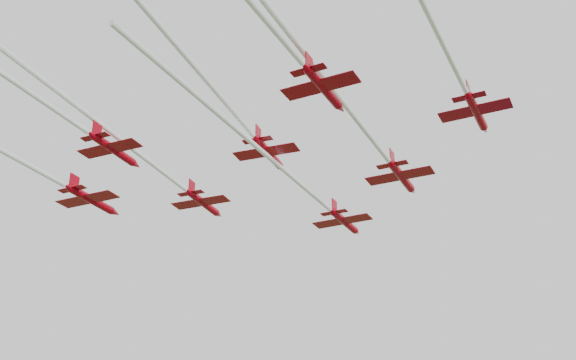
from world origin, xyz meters
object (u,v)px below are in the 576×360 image
Objects in this scene: jet_row3_left at (34,168)px; jet_row4_left at (22,87)px; jet_lead at (301,184)px; jet_row2_right at (358,122)px; jet_row3_mid at (209,84)px; jet_row3_right at (442,42)px; jet_row4_right at (279,35)px; jet_row2_left at (146,159)px.

jet_row4_left is (16.58, -12.17, -0.23)m from jet_row3_left.
jet_row2_right is at bearing -40.66° from jet_lead.
jet_row3_mid is 1.08× the size of jet_row4_left.
jet_row3_right is (30.28, -15.90, 1.18)m from jet_lead.
jet_row3_left is 1.16× the size of jet_row4_right.
jet_row2_left is 1.17× the size of jet_row3_left.
jet_row3_mid is at bearing -10.26° from jet_row3_left.
jet_row4_right is (14.37, -5.42, -3.29)m from jet_row3_mid.
jet_lead is at bearing 35.24° from jet_row3_left.
jet_row2_left is 0.93× the size of jet_row2_right.
jet_row2_right reaches higher than jet_row4_right.
jet_row2_right is 1.04× the size of jet_row3_mid.
jet_row2_right is at bearing 139.61° from jet_row3_right.
jet_lead is 34.22m from jet_row3_right.
jet_row2_left is at bearing 145.84° from jet_row4_right.
jet_row3_mid is 15.71m from jet_row4_right.
jet_row3_right is at bearing -2.53° from jet_row3_left.
jet_row4_left is at bearing -111.85° from jet_lead.
jet_row3_left is 54.42m from jet_row3_right.
jet_row2_right is 1.26× the size of jet_row3_left.
jet_row3_right is 1.00× the size of jet_row4_left.
jet_row3_right is (15.22, -7.82, 0.21)m from jet_row2_right.
jet_lead is at bearing 86.30° from jet_row3_mid.
jet_row3_left is at bearing -151.69° from jet_row2_left.
jet_lead is at bearing 112.58° from jet_row4_right.
jet_row3_left is (-23.03, -26.70, -0.55)m from jet_lead.
jet_row3_mid reaches higher than jet_row3_left.
jet_row4_right is (44.21, -3.48, -1.43)m from jet_row3_left.
jet_row3_right is at bearing 1.60° from jet_row3_mid.
jet_row2_right is 1.47× the size of jet_row4_right.
jet_row4_left is (-21.51, -30.80, -1.75)m from jet_row2_right.
jet_row2_left reaches higher than jet_row3_left.
jet_lead reaches higher than jet_row4_left.
jet_row3_mid is (19.84, -8.19, -0.20)m from jet_row2_left.
jet_row2_right reaches higher than jet_row3_right.
jet_row4_left is at bearing -152.24° from jet_row3_mid.
jet_row3_right is 43.37m from jet_row4_left.
jet_row2_right is 37.61m from jet_row4_left.
jet_row4_right is at bearing 2.68° from jet_row4_left.
jet_row3_left is at bearing -167.58° from jet_row2_right.
jet_row4_left is at bearing -161.17° from jet_row3_right.
jet_row3_mid reaches higher than jet_row3_right.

